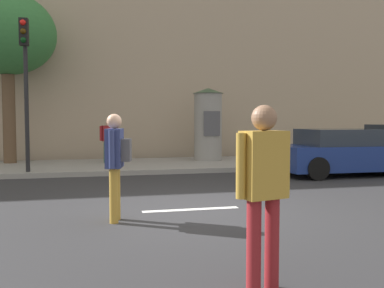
% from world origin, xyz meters
% --- Properties ---
extents(ground_plane, '(80.00, 80.00, 0.00)m').
position_xyz_m(ground_plane, '(0.00, 0.00, 0.00)').
color(ground_plane, '#2B2B2D').
extents(sidewalk_curb, '(36.00, 4.00, 0.15)m').
position_xyz_m(sidewalk_curb, '(0.00, 7.00, 0.07)').
color(sidewalk_curb, gray).
rests_on(sidewalk_curb, ground_plane).
extents(lane_markings, '(25.80, 0.16, 0.01)m').
position_xyz_m(lane_markings, '(0.00, 0.00, 0.00)').
color(lane_markings, silver).
rests_on(lane_markings, ground_plane).
extents(building_backdrop, '(36.00, 5.00, 10.75)m').
position_xyz_m(building_backdrop, '(0.00, 12.00, 5.38)').
color(building_backdrop, tan).
rests_on(building_backdrop, ground_plane).
extents(traffic_light, '(0.24, 0.45, 4.33)m').
position_xyz_m(traffic_light, '(-3.61, 5.24, 3.06)').
color(traffic_light, black).
rests_on(traffic_light, sidewalk_curb).
extents(poster_column, '(1.14, 1.14, 2.69)m').
position_xyz_m(poster_column, '(2.42, 7.67, 1.51)').
color(poster_column, gray).
rests_on(poster_column, sidewalk_curb).
extents(street_tree, '(3.28, 3.28, 5.86)m').
position_xyz_m(street_tree, '(-4.61, 8.15, 4.56)').
color(street_tree, brown).
rests_on(street_tree, sidewalk_curb).
extents(pedestrian_tallest, '(0.45, 0.66, 1.75)m').
position_xyz_m(pedestrian_tallest, '(-1.38, -0.58, 1.06)').
color(pedestrian_tallest, '#B78C33').
rests_on(pedestrian_tallest, ground_plane).
extents(pedestrian_in_red_top, '(0.59, 0.45, 1.79)m').
position_xyz_m(pedestrian_in_red_top, '(-0.15, -3.69, 1.07)').
color(pedestrian_in_red_top, maroon).
rests_on(pedestrian_in_red_top, ground_plane).
extents(pedestrian_near_pole, '(0.64, 0.38, 1.51)m').
position_xyz_m(pedestrian_near_pole, '(-1.24, 7.51, 1.04)').
color(pedestrian_near_pole, '#1E5938').
rests_on(pedestrian_near_pole, sidewalk_curb).
extents(parked_car_dark, '(4.31, 1.97, 1.38)m').
position_xyz_m(parked_car_dark, '(5.67, 3.72, 0.67)').
color(parked_car_dark, navy).
rests_on(parked_car_dark, ground_plane).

